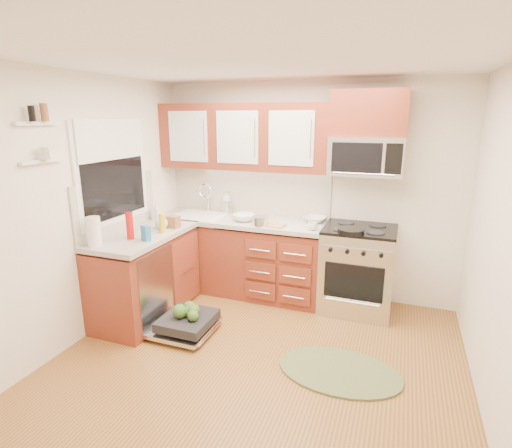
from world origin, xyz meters
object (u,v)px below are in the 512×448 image
at_px(sink, 200,225).
at_px(rug, 339,371).
at_px(upper_cabinets, 243,137).
at_px(bowl_a, 315,219).
at_px(skillet, 351,231).
at_px(microwave, 366,156).
at_px(paper_towel_roll, 94,232).
at_px(bowl_b, 244,218).
at_px(range, 357,269).
at_px(cutting_board, 272,225).
at_px(dishwasher, 184,324).
at_px(stock_pot, 261,221).
at_px(cup, 313,226).

relative_size(sink, rug, 0.59).
distance_m(upper_cabinets, bowl_a, 1.27).
bearing_deg(skillet, upper_cabinets, 163.56).
distance_m(sink, rug, 2.44).
xyz_separation_m(microwave, paper_towel_roll, (-2.28, -1.54, -0.63)).
bearing_deg(bowl_b, range, 3.11).
relative_size(microwave, sink, 1.23).
bearing_deg(range, rug, -89.01).
height_order(upper_cabinets, cutting_board, upper_cabinets).
height_order(dishwasher, cutting_board, cutting_board).
distance_m(stock_pot, cup, 0.58).
distance_m(microwave, paper_towel_roll, 2.82).
relative_size(rug, cup, 9.73).
xyz_separation_m(dishwasher, cutting_board, (0.60, 0.96, 0.83)).
bearing_deg(cutting_board, skillet, -5.45).
bearing_deg(stock_pot, paper_towel_roll, -135.17).
bearing_deg(bowl_a, microwave, -5.39).
xyz_separation_m(sink, stock_pot, (0.87, -0.20, 0.18)).
bearing_deg(upper_cabinets, range, -5.89).
height_order(rug, skillet, skillet).
bearing_deg(range, microwave, 90.00).
bearing_deg(cutting_board, sink, 171.02).
xyz_separation_m(dishwasher, stock_pot, (0.48, 0.92, 0.88)).
distance_m(microwave, stock_pot, 1.32).
distance_m(cutting_board, paper_towel_roll, 1.84).
bearing_deg(range, cutting_board, -169.91).
bearing_deg(upper_cabinets, sink, -163.55).
xyz_separation_m(sink, skillet, (1.86, -0.24, 0.18)).
bearing_deg(rug, sink, 147.80).
distance_m(sink, bowl_a, 1.42).
height_order(microwave, cutting_board, microwave).
bearing_deg(cutting_board, cup, -1.65).
bearing_deg(bowl_a, cutting_board, -140.40).
relative_size(stock_pot, cup, 1.67).
xyz_separation_m(upper_cabinets, microwave, (1.41, -0.02, -0.18)).
bearing_deg(paper_towel_roll, cup, 34.62).
relative_size(cutting_board, cup, 2.56).
relative_size(dishwasher, rug, 0.67).
distance_m(microwave, bowl_a, 0.92).
height_order(stock_pot, paper_towel_roll, paper_towel_roll).
bearing_deg(microwave, cutting_board, -162.98).
bearing_deg(paper_towel_roll, dishwasher, 21.57).
xyz_separation_m(range, stock_pot, (-1.06, -0.21, 0.50)).
height_order(upper_cabinets, bowl_b, upper_cabinets).
bearing_deg(skillet, dishwasher, -149.16).
xyz_separation_m(range, sink, (-1.93, -0.01, 0.33)).
relative_size(stock_pot, bowl_b, 0.69).
xyz_separation_m(dishwasher, skillet, (1.47, 0.88, 0.88)).
bearing_deg(range, bowl_a, 162.22).
bearing_deg(upper_cabinets, stock_pot, -45.82).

